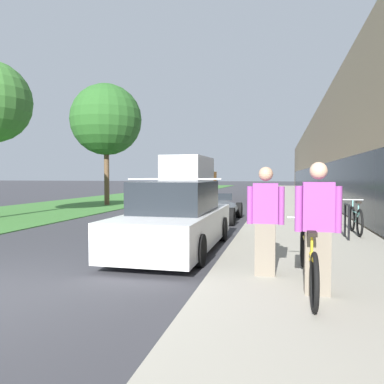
{
  "coord_description": "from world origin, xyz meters",
  "views": [
    {
      "loc": [
        4.14,
        -4.11,
        1.64
      ],
      "look_at": [
        0.01,
        13.41,
        0.87
      ],
      "focal_mm": 35.0,
      "sensor_mm": 36.0,
      "label": 1
    }
  ],
  "objects": [
    {
      "name": "bike_rack_hoop",
      "position": [
        5.72,
        5.5,
        0.64
      ],
      "size": [
        0.05,
        0.6,
        0.84
      ],
      "color": "black",
      "rests_on": "sidewalk_slab"
    },
    {
      "name": "cruiser_bike_nearest",
      "position": [
        6.07,
        6.32,
        0.5
      ],
      "size": [
        0.52,
        1.71,
        0.88
      ],
      "color": "black",
      "rests_on": "sidewalk_slab"
    },
    {
      "name": "street_tree_far",
      "position": [
        -5.29,
        15.11,
        4.75
      ],
      "size": [
        3.92,
        3.92,
        6.72
      ],
      "color": "brown",
      "rests_on": "ground"
    },
    {
      "name": "sidewalk_slab",
      "position": [
        4.81,
        21.0,
        0.07
      ],
      "size": [
        3.49,
        70.0,
        0.13
      ],
      "color": "#A39E8E",
      "rests_on": "ground"
    },
    {
      "name": "storefront_facade",
      "position": [
        11.59,
        29.0,
        3.15
      ],
      "size": [
        10.01,
        70.0,
        6.32
      ],
      "color": "tan",
      "rests_on": "ground"
    },
    {
      "name": "parked_sedan_curbside",
      "position": [
        1.91,
        3.84,
        0.69
      ],
      "size": [
        1.84,
        4.68,
        1.59
      ],
      "color": "white",
      "rests_on": "ground"
    },
    {
      "name": "moving_truck",
      "position": [
        -1.63,
        20.02,
        1.46
      ],
      "size": [
        2.47,
        7.05,
        2.88
      ],
      "color": "orange",
      "rests_on": "ground"
    },
    {
      "name": "lawn_strip",
      "position": [
        -6.85,
        25.0,
        0.01
      ],
      "size": [
        6.78,
        70.0,
        0.03
      ],
      "color": "#3D7533",
      "rests_on": "ground"
    },
    {
      "name": "person_bystander",
      "position": [
        3.93,
        1.67,
        0.96
      ],
      "size": [
        0.56,
        0.22,
        1.65
      ],
      "color": "#756B5B",
      "rests_on": "sidewalk_slab"
    },
    {
      "name": "tandem_bicycle",
      "position": [
        4.52,
        1.26,
        0.5
      ],
      "size": [
        0.52,
        2.83,
        0.85
      ],
      "color": "black",
      "rests_on": "sidewalk_slab"
    },
    {
      "name": "person_rider",
      "position": [
        4.61,
        0.88,
        0.98
      ],
      "size": [
        0.57,
        0.22,
        1.69
      ],
      "color": "#756B5B",
      "rests_on": "sidewalk_slab"
    },
    {
      "name": "vintage_roadster_curbside",
      "position": [
        1.83,
        9.36,
        0.43
      ],
      "size": [
        1.73,
        4.26,
        0.98
      ],
      "color": "#4C5156",
      "rests_on": "ground"
    }
  ]
}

